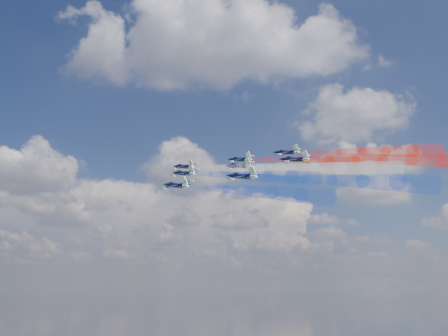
# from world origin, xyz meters

# --- Properties ---
(jet_lead) EXTENTS (14.73, 14.45, 8.18)m
(jet_lead) POSITION_xyz_m (-17.40, 15.94, 149.12)
(jet_lead) COLOR black
(trail_lead) EXTENTS (34.85, 31.42, 13.29)m
(trail_lead) POSITION_xyz_m (2.33, -0.97, 143.88)
(trail_lead) COLOR white
(jet_inner_left) EXTENTS (14.73, 14.45, 8.18)m
(jet_inner_left) POSITION_xyz_m (-14.54, 3.50, 144.00)
(jet_inner_left) COLOR black
(trail_inner_left) EXTENTS (34.85, 31.42, 13.29)m
(trail_inner_left) POSITION_xyz_m (5.19, -13.41, 138.75)
(trail_inner_left) COLOR blue
(jet_inner_right) EXTENTS (14.73, 14.45, 8.18)m
(jet_inner_right) POSITION_xyz_m (0.58, 15.01, 150.57)
(jet_inner_right) COLOR black
(trail_inner_right) EXTENTS (34.85, 31.42, 13.29)m
(trail_inner_right) POSITION_xyz_m (20.31, -1.91, 145.32)
(trail_inner_right) COLOR red
(jet_outer_left) EXTENTS (14.73, 14.45, 8.18)m
(jet_outer_left) POSITION_xyz_m (-13.09, -11.69, 137.25)
(jet_outer_left) COLOR black
(trail_outer_left) EXTENTS (34.85, 31.42, 13.29)m
(trail_outer_left) POSITION_xyz_m (6.64, -28.60, 132.00)
(trail_outer_left) COLOR blue
(jet_center_third) EXTENTS (14.73, 14.45, 8.18)m
(jet_center_third) POSITION_xyz_m (1.73, -0.53, 144.57)
(jet_center_third) COLOR black
(trail_center_third) EXTENTS (34.85, 31.42, 13.29)m
(trail_center_third) POSITION_xyz_m (21.46, -17.45, 139.33)
(trail_center_third) COLOR white
(jet_outer_right) EXTENTS (14.73, 14.45, 8.18)m
(jet_outer_right) POSITION_xyz_m (14.95, 15.57, 152.49)
(jet_outer_right) COLOR black
(trail_outer_right) EXTENTS (34.85, 31.42, 13.29)m
(trail_outer_right) POSITION_xyz_m (34.69, -1.34, 147.24)
(trail_outer_right) COLOR red
(jet_rear_left) EXTENTS (14.73, 14.45, 8.18)m
(jet_rear_left) POSITION_xyz_m (4.13, -15.42, 138.29)
(jet_rear_left) COLOR black
(trail_rear_left) EXTENTS (34.85, 31.42, 13.29)m
(trail_rear_left) POSITION_xyz_m (23.86, -32.33, 133.04)
(trail_rear_left) COLOR blue
(jet_rear_right) EXTENTS (14.73, 14.45, 8.18)m
(jet_rear_right) POSITION_xyz_m (17.08, -0.55, 145.96)
(jet_rear_right) COLOR black
(trail_rear_right) EXTENTS (34.85, 31.42, 13.29)m
(trail_rear_right) POSITION_xyz_m (36.81, -17.46, 140.72)
(trail_rear_right) COLOR red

